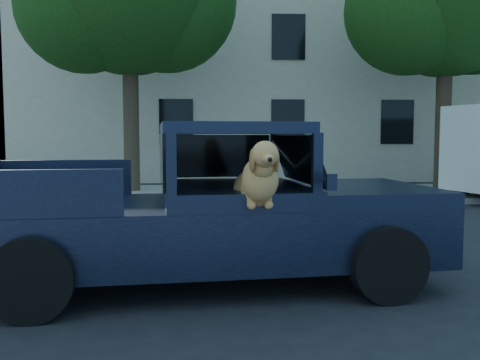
{
  "coord_description": "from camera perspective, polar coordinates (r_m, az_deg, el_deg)",
  "views": [
    {
      "loc": [
        -1.69,
        -5.71,
        1.72
      ],
      "look_at": [
        -1.4,
        -0.01,
        1.24
      ],
      "focal_mm": 40.0,
      "sensor_mm": 36.0,
      "label": 1
    }
  ],
  "objects": [
    {
      "name": "ground",
      "position": [
        6.2,
        13.31,
        -11.43
      ],
      "size": [
        120.0,
        120.0,
        0.0
      ],
      "primitive_type": "plane",
      "color": "black",
      "rests_on": "ground"
    },
    {
      "name": "far_sidewalk",
      "position": [
        15.09,
        3.56,
        -1.46
      ],
      "size": [
        60.0,
        4.0,
        0.15
      ],
      "primitive_type": "cube",
      "color": "gray",
      "rests_on": "ground"
    },
    {
      "name": "lane_stripes",
      "position": [
        9.98,
        18.95,
        -5.35
      ],
      "size": [
        21.6,
        0.14,
        0.01
      ],
      "primitive_type": null,
      "color": "silver",
      "rests_on": "ground"
    },
    {
      "name": "building_main",
      "position": [
        22.87,
        9.17,
        11.72
      ],
      "size": [
        26.0,
        6.0,
        9.0
      ],
      "primitive_type": "cube",
      "color": "beige",
      "rests_on": "ground"
    },
    {
      "name": "pickup_truck",
      "position": [
        6.17,
        -4.19,
        -5.41
      ],
      "size": [
        5.37,
        2.84,
        1.85
      ],
      "rotation": [
        0.0,
        0.0,
        0.11
      ],
      "color": "black",
      "rests_on": "ground"
    }
  ]
}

